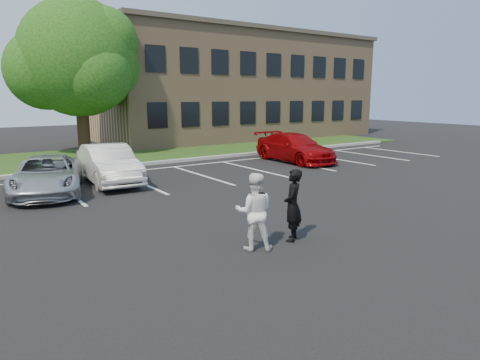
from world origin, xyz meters
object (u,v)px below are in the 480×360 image
car_red_compact (295,148)px  office_building (235,86)px  car_silver_minivan (47,175)px  tree (80,61)px  car_white_sedan (109,164)px  man_black_suit (293,205)px  man_white_shirt (254,212)px

car_red_compact → office_building: bearing=70.7°
car_red_compact → car_silver_minivan: bearing=-174.6°
tree → car_white_sedan: size_ratio=1.91×
car_red_compact → car_white_sedan: bearing=-177.4°
car_white_sedan → car_red_compact: 9.81m
office_building → man_black_suit: size_ratio=12.97×
car_silver_minivan → tree: bearing=84.0°
man_black_suit → car_silver_minivan: man_black_suit is taller
tree → car_red_compact: 13.20m
man_black_suit → car_silver_minivan: bearing=-108.3°
office_building → man_black_suit: (-13.61, -22.62, -3.29)m
car_red_compact → tree: bearing=133.6°
office_building → car_white_sedan: size_ratio=4.86×
man_white_shirt → car_white_sedan: size_ratio=0.38×
car_silver_minivan → car_red_compact: size_ratio=0.95×
office_building → man_white_shirt: size_ratio=12.80×
man_white_shirt → car_red_compact: size_ratio=0.35×
office_building → man_black_suit: office_building is taller
man_white_shirt → car_silver_minivan: 9.00m
office_building → car_red_compact: bearing=-111.4°
tree → man_black_suit: (-0.19, -18.58, -4.49)m
tree → car_silver_minivan: size_ratio=1.84×
office_building → car_silver_minivan: (-17.40, -14.01, -3.49)m
man_black_suit → man_white_shirt: bearing=-43.5°
office_building → car_silver_minivan: 22.61m
car_silver_minivan → car_red_compact: bearing=19.1°
car_white_sedan → office_building: bearing=45.8°
office_building → car_silver_minivan: office_building is taller
tree → man_black_suit: bearing=-90.6°
car_white_sedan → tree: bearing=84.3°
man_black_suit → car_red_compact: 12.55m
car_silver_minivan → car_white_sedan: 2.47m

